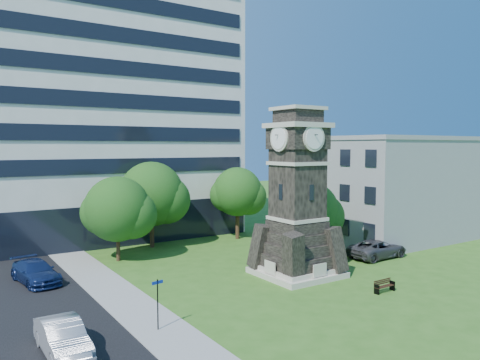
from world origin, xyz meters
TOP-DOWN VIEW (x-y plane):
  - ground at (0.00, 0.00)m, footprint 160.00×160.00m
  - sidewalk at (-9.50, 5.00)m, footprint 3.00×70.00m
  - clock_tower at (3.00, 2.00)m, footprint 5.40×5.40m
  - office_tall at (-3.20, 25.84)m, footprint 26.20×15.11m
  - office_low at (19.97, 8.00)m, footprint 15.20×12.20m
  - car_street_mid at (-14.37, -2.28)m, footprint 1.75×4.76m
  - car_street_north at (-13.37, 10.37)m, footprint 2.95×5.54m
  - car_east_lot at (12.16, 2.35)m, footprint 5.59×2.68m
  - park_bench at (5.09, -4.21)m, footprint 1.61×0.43m
  - street_sign at (-9.68, -2.11)m, footprint 0.64×0.06m
  - tree_nw at (-6.45, 13.34)m, footprint 5.90×5.36m
  - tree_nc at (-2.06, 16.75)m, footprint 6.61×6.01m
  - tree_ne at (6.81, 15.76)m, footprint 5.48×4.99m
  - tree_east at (7.63, 5.99)m, footprint 5.81×5.28m

SIDE VIEW (x-z plane):
  - ground at x=0.00m, z-range 0.00..0.00m
  - sidewalk at x=-9.50m, z-range 0.00..0.06m
  - park_bench at x=5.09m, z-range 0.02..0.85m
  - car_street_north at x=-13.37m, z-range 0.00..1.53m
  - car_east_lot at x=12.16m, z-range 0.00..1.54m
  - car_street_mid at x=-14.37m, z-range 0.00..1.56m
  - street_sign at x=-9.68m, z-range 0.34..3.01m
  - tree_east at x=7.63m, z-range 0.46..6.98m
  - tree_nw at x=-6.45m, z-range 0.64..7.63m
  - tree_ne at x=6.81m, z-range 0.97..8.29m
  - tree_nc at x=-2.06m, z-range 0.80..8.81m
  - office_low at x=19.97m, z-range 0.01..10.41m
  - clock_tower at x=3.00m, z-range -0.83..11.39m
  - office_tall at x=-3.20m, z-range -0.08..28.52m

